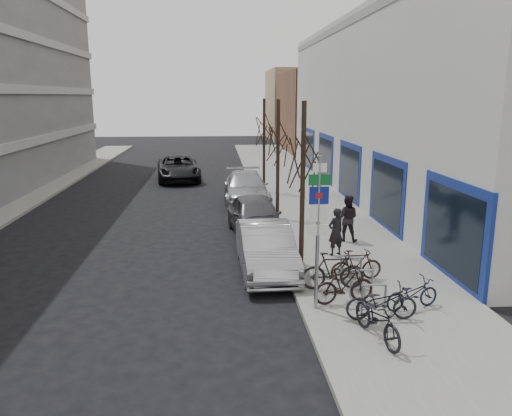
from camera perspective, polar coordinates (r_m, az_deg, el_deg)
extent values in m
plane|color=black|center=(13.41, -3.54, -12.24)|extent=(120.00, 120.00, 0.00)
cube|color=slate|center=(23.32, 7.09, -1.22)|extent=(5.00, 70.00, 0.15)
cube|color=#B7B7B2|center=(32.98, 27.24, 10.21)|extent=(20.00, 32.00, 10.00)
cube|color=brown|center=(53.82, 9.75, 10.78)|extent=(12.00, 14.00, 8.00)
cube|color=#937A5B|center=(68.54, 7.06, 11.66)|extent=(13.00, 12.00, 9.00)
cylinder|color=gray|center=(12.92, 7.05, -3.33)|extent=(0.10, 0.10, 4.20)
cube|color=white|center=(12.52, 7.30, 4.57)|extent=(0.35, 0.03, 0.22)
cube|color=#0C5926|center=(12.56, 7.26, 3.22)|extent=(0.55, 0.03, 0.28)
cube|color=navy|center=(12.63, 7.21, 1.43)|extent=(0.50, 0.03, 0.45)
cube|color=maroon|center=(12.62, 7.22, 1.42)|extent=(0.18, 0.02, 0.14)
cube|color=white|center=(12.73, 7.16, -0.56)|extent=(0.45, 0.03, 0.45)
cube|color=white|center=(12.84, 7.10, -2.51)|extent=(0.55, 0.03, 0.28)
cylinder|color=gray|center=(13.24, 12.05, -10.24)|extent=(0.06, 0.06, 0.80)
cylinder|color=gray|center=(13.42, 14.54, -10.06)|extent=(0.06, 0.06, 0.80)
cylinder|color=gray|center=(13.18, 13.39, -8.55)|extent=(0.60, 0.06, 0.06)
cylinder|color=gray|center=(14.22, 10.79, -8.54)|extent=(0.06, 0.06, 0.80)
cylinder|color=gray|center=(14.38, 13.12, -8.40)|extent=(0.06, 0.06, 0.80)
cylinder|color=gray|center=(14.16, 12.03, -6.96)|extent=(0.60, 0.06, 0.06)
cylinder|color=gray|center=(15.21, 9.70, -7.06)|extent=(0.06, 0.06, 0.80)
cylinder|color=gray|center=(15.37, 11.89, -6.95)|extent=(0.06, 0.06, 0.80)
cylinder|color=gray|center=(15.16, 10.86, -5.59)|extent=(0.60, 0.06, 0.06)
cylinder|color=black|center=(16.16, 5.34, 2.32)|extent=(0.16, 0.16, 5.50)
cylinder|color=black|center=(22.51, 2.51, 5.30)|extent=(0.16, 0.16, 5.50)
cylinder|color=black|center=(28.93, 0.92, 6.96)|extent=(0.16, 0.16, 5.50)
cylinder|color=gray|center=(16.11, 3.91, -5.21)|extent=(0.05, 0.05, 1.10)
cube|color=#3F3F44|center=(15.93, 3.94, -3.05)|extent=(0.10, 0.08, 0.18)
cylinder|color=gray|center=(21.37, 1.76, -0.69)|extent=(0.05, 0.05, 1.10)
cube|color=#3F3F44|center=(21.23, 1.77, 0.97)|extent=(0.10, 0.08, 0.18)
cylinder|color=gray|center=(26.72, 0.46, 2.04)|extent=(0.05, 0.05, 1.10)
cube|color=#3F3F44|center=(26.61, 0.46, 3.37)|extent=(0.10, 0.08, 0.18)
imported|color=black|center=(11.99, 13.76, -11.84)|extent=(1.01, 2.01, 1.18)
imported|color=black|center=(13.79, 10.03, -8.65)|extent=(1.78, 0.80, 1.04)
imported|color=black|center=(13.89, 17.43, -9.07)|extent=(1.66, 0.90, 0.97)
imported|color=black|center=(14.69, 8.80, -7.06)|extent=(1.88, 0.56, 1.14)
imported|color=black|center=(13.02, 14.17, -10.05)|extent=(1.81, 0.61, 1.10)
imported|color=black|center=(15.52, 11.40, -6.36)|extent=(1.67, 0.65, 0.99)
imported|color=#AEAEB3|center=(16.30, 1.13, -4.65)|extent=(1.81, 4.82, 1.57)
imported|color=#4F4E54|center=(20.47, -0.08, -0.93)|extent=(2.39, 4.99, 1.64)
imported|color=#9F9FA4|center=(26.77, -1.16, 2.32)|extent=(2.30, 5.65, 1.64)
imported|color=black|center=(34.49, -8.87, 4.52)|extent=(3.42, 6.23, 1.65)
imported|color=black|center=(17.68, 9.09, -2.70)|extent=(0.73, 0.63, 1.70)
imported|color=black|center=(19.50, 10.36, -1.10)|extent=(0.79, 0.66, 1.82)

